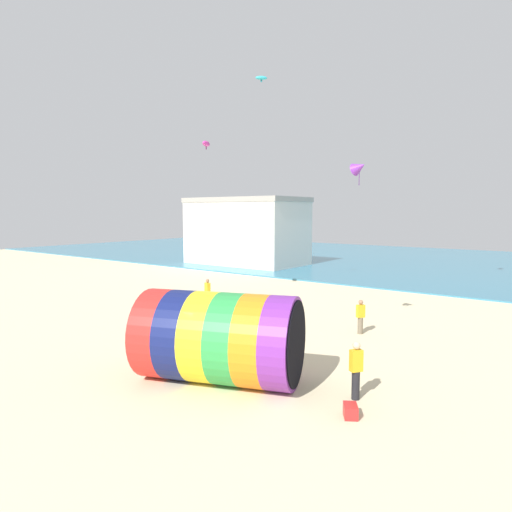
# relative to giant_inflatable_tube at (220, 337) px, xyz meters

# --- Properties ---
(ground_plane) EXTENTS (120.00, 120.00, 0.00)m
(ground_plane) POSITION_rel_giant_inflatable_tube_xyz_m (-1.28, -0.04, -1.48)
(ground_plane) COLOR beige
(sea) EXTENTS (120.00, 40.00, 0.10)m
(sea) POSITION_rel_giant_inflatable_tube_xyz_m (-1.28, 40.39, -1.43)
(sea) COLOR teal
(sea) RESTS_ON ground
(giant_inflatable_tube) EXTENTS (5.84, 4.57, 2.97)m
(giant_inflatable_tube) POSITION_rel_giant_inflatable_tube_xyz_m (0.00, 0.00, 0.00)
(giant_inflatable_tube) COLOR red
(giant_inflatable_tube) RESTS_ON ground
(kite_handler) EXTENTS (0.39, 0.42, 1.76)m
(kite_handler) POSITION_rel_giant_inflatable_tube_xyz_m (4.17, 1.38, -0.58)
(kite_handler) COLOR black
(kite_handler) RESTS_ON ground
(kite_cyan_parafoil) EXTENTS (0.74, 0.73, 0.39)m
(kite_cyan_parafoil) POSITION_rel_giant_inflatable_tube_xyz_m (-8.07, 13.12, 12.57)
(kite_cyan_parafoil) COLOR #2DB2C6
(kite_magenta_parafoil) EXTENTS (0.76, 1.05, 0.50)m
(kite_magenta_parafoil) POSITION_rel_giant_inflatable_tube_xyz_m (-9.42, 9.40, 8.15)
(kite_magenta_parafoil) COLOR #D1339E
(kite_purple_delta) EXTENTS (0.84, 0.72, 1.15)m
(kite_purple_delta) POSITION_rel_giant_inflatable_tube_xyz_m (1.22, 7.75, 6.02)
(kite_purple_delta) COLOR purple
(bystander_near_water) EXTENTS (0.38, 0.42, 1.58)m
(bystander_near_water) POSITION_rel_giant_inflatable_tube_xyz_m (1.17, 8.32, -0.69)
(bystander_near_water) COLOR #726651
(bystander_near_water) RESTS_ON ground
(bystander_mid_beach) EXTENTS (0.41, 0.32, 1.61)m
(bystander_mid_beach) POSITION_rel_giant_inflatable_tube_xyz_m (-8.78, 8.71, -0.67)
(bystander_mid_beach) COLOR black
(bystander_mid_beach) RESTS_ON ground
(promenade_building) EXTENTS (12.22, 6.94, 7.06)m
(promenade_building) POSITION_rel_giant_inflatable_tube_xyz_m (-20.20, 26.80, 2.06)
(promenade_building) COLOR silver
(promenade_building) RESTS_ON ground
(cooler_box) EXTENTS (0.58, 0.63, 0.36)m
(cooler_box) POSITION_rel_giant_inflatable_tube_xyz_m (4.59, 0.18, -1.30)
(cooler_box) COLOR red
(cooler_box) RESTS_ON ground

